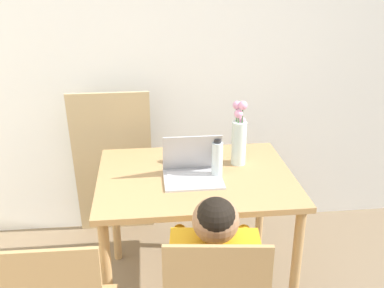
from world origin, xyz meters
name	(u,v)px	position (x,y,z in m)	size (l,w,h in m)	color
wall_back	(155,52)	(0.00, 2.23, 1.25)	(6.40, 0.05, 2.50)	white
dining_table	(196,192)	(0.17, 1.44, 0.65)	(1.03, 0.80, 0.75)	tan
person_seated	(214,270)	(0.17, 0.81, 0.62)	(0.40, 0.46, 0.99)	orange
laptop	(192,168)	(0.15, 1.41, 0.80)	(0.30, 0.25, 0.24)	#B2B2B7
flower_vase	(239,137)	(0.42, 1.56, 0.91)	(0.08, 0.08, 0.37)	silver
water_bottle	(217,159)	(0.28, 1.41, 0.85)	(0.06, 0.06, 0.21)	silver
cardboard_panel	(113,165)	(-0.31, 2.09, 0.52)	(0.51, 0.16, 1.05)	tan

